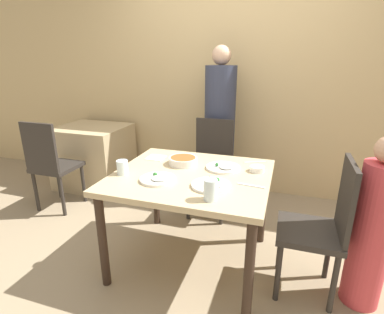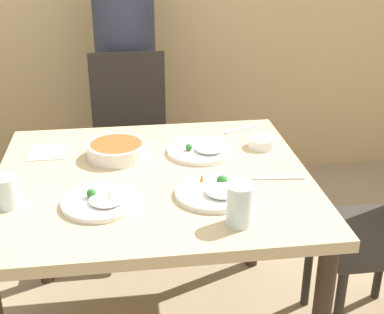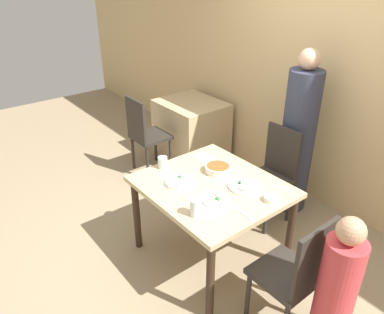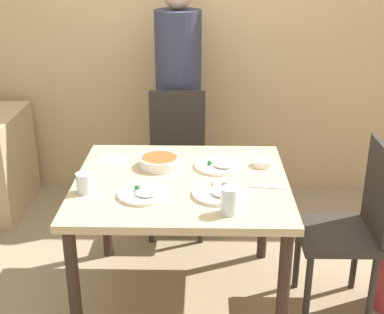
{
  "view_description": "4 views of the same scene",
  "coord_description": "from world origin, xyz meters",
  "px_view_note": "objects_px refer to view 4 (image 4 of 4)",
  "views": [
    {
      "loc": [
        0.62,
        -1.9,
        1.53
      ],
      "look_at": [
        0.0,
        0.0,
        0.86
      ],
      "focal_mm": 28.0,
      "sensor_mm": 36.0,
      "label": 1
    },
    {
      "loc": [
        -0.09,
        -1.69,
        1.58
      ],
      "look_at": [
        0.14,
        0.02,
        0.79
      ],
      "focal_mm": 50.0,
      "sensor_mm": 36.0,
      "label": 2
    },
    {
      "loc": [
        1.89,
        -1.7,
        2.33
      ],
      "look_at": [
        -0.14,
        -0.09,
        0.96
      ],
      "focal_mm": 35.0,
      "sensor_mm": 36.0,
      "label": 3
    },
    {
      "loc": [
        0.11,
        -2.51,
        1.9
      ],
      "look_at": [
        0.05,
        0.07,
        0.84
      ],
      "focal_mm": 50.0,
      "sensor_mm": 36.0,
      "label": 4
    }
  ],
  "objects_px": {
    "chair_child_spot": "(352,224)",
    "glass_water_tall": "(229,201)",
    "bowl_curry": "(160,161)",
    "chair_adult_spot": "(177,158)",
    "person_adult": "(179,108)",
    "plate_rice_adult": "(143,193)"
  },
  "relations": [
    {
      "from": "chair_child_spot",
      "to": "glass_water_tall",
      "type": "bearing_deg",
      "value": -65.31
    },
    {
      "from": "glass_water_tall",
      "to": "person_adult",
      "type": "bearing_deg",
      "value": 100.99
    },
    {
      "from": "chair_child_spot",
      "to": "plate_rice_adult",
      "type": "relative_size",
      "value": 3.86
    },
    {
      "from": "person_adult",
      "to": "chair_child_spot",
      "type": "bearing_deg",
      "value": -51.77
    },
    {
      "from": "chair_child_spot",
      "to": "glass_water_tall",
      "type": "relative_size",
      "value": 7.38
    },
    {
      "from": "chair_child_spot",
      "to": "glass_water_tall",
      "type": "xyz_separation_m",
      "value": [
        -0.66,
        -0.3,
        0.29
      ]
    },
    {
      "from": "chair_child_spot",
      "to": "plate_rice_adult",
      "type": "xyz_separation_m",
      "value": [
        -1.07,
        -0.14,
        0.24
      ]
    },
    {
      "from": "chair_adult_spot",
      "to": "glass_water_tall",
      "type": "relative_size",
      "value": 7.38
    },
    {
      "from": "chair_adult_spot",
      "to": "person_adult",
      "type": "xyz_separation_m",
      "value": [
        -0.0,
        0.33,
        0.25
      ]
    },
    {
      "from": "person_adult",
      "to": "plate_rice_adult",
      "type": "bearing_deg",
      "value": -94.78
    },
    {
      "from": "plate_rice_adult",
      "to": "glass_water_tall",
      "type": "xyz_separation_m",
      "value": [
        0.41,
        -0.17,
        0.05
      ]
    },
    {
      "from": "bowl_curry",
      "to": "plate_rice_adult",
      "type": "xyz_separation_m",
      "value": [
        -0.05,
        -0.36,
        -0.02
      ]
    },
    {
      "from": "chair_adult_spot",
      "to": "plate_rice_adult",
      "type": "distance_m",
      "value": 1.06
    },
    {
      "from": "plate_rice_adult",
      "to": "glass_water_tall",
      "type": "relative_size",
      "value": 1.91
    },
    {
      "from": "bowl_curry",
      "to": "plate_rice_adult",
      "type": "relative_size",
      "value": 0.9
    },
    {
      "from": "bowl_curry",
      "to": "glass_water_tall",
      "type": "bearing_deg",
      "value": -56.04
    },
    {
      "from": "chair_adult_spot",
      "to": "plate_rice_adult",
      "type": "relative_size",
      "value": 3.86
    },
    {
      "from": "chair_adult_spot",
      "to": "chair_child_spot",
      "type": "relative_size",
      "value": 1.0
    },
    {
      "from": "chair_adult_spot",
      "to": "glass_water_tall",
      "type": "distance_m",
      "value": 1.26
    },
    {
      "from": "chair_child_spot",
      "to": "bowl_curry",
      "type": "height_order",
      "value": "chair_child_spot"
    },
    {
      "from": "bowl_curry",
      "to": "plate_rice_adult",
      "type": "height_order",
      "value": "bowl_curry"
    },
    {
      "from": "chair_child_spot",
      "to": "bowl_curry",
      "type": "relative_size",
      "value": 4.27
    }
  ]
}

